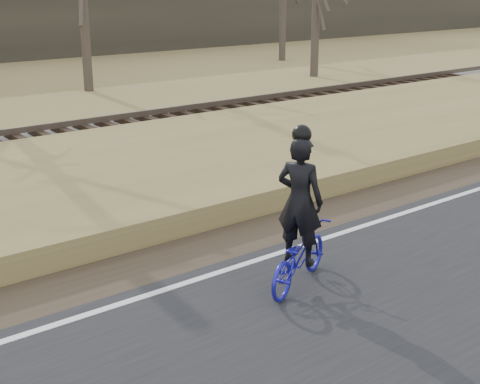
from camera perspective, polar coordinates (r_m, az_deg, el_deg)
ground at (r=10.14m, az=2.33°, el=-6.47°), size 120.00×120.00×0.00m
road at (r=8.59m, az=13.40°, el=-11.52°), size 120.00×6.00×0.06m
edge_line at (r=10.26m, az=1.61°, el=-5.78°), size 120.00×0.12×0.01m
shoulder at (r=11.00m, az=-1.72°, el=-4.36°), size 120.00×1.60×0.04m
embankment at (r=13.33m, az=-9.40°, el=0.32°), size 120.00×5.00×0.44m
ballast at (r=16.66m, az=-15.77°, el=3.41°), size 120.00×3.00×0.45m
railroad at (r=16.59m, az=-15.86°, el=4.43°), size 120.00×2.40×0.29m
cyclist at (r=9.19m, az=5.05°, el=-3.65°), size 1.76×1.20×2.29m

